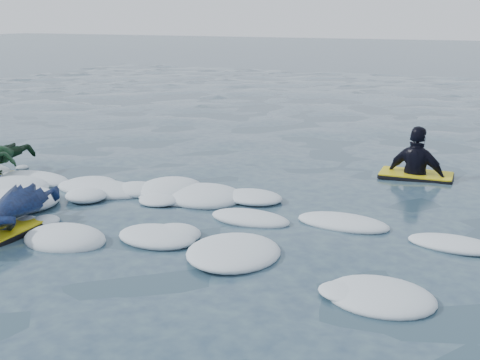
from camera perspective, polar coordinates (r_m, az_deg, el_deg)
name	(u,v)px	position (r m, az deg, el deg)	size (l,w,h in m)	color
ground	(100,242)	(7.01, -13.10, -5.72)	(120.00, 120.00, 0.00)	#172738
foam_band	(151,215)	(7.79, -8.40, -3.32)	(12.00, 3.10, 0.30)	silver
prone_woman_unit	(4,214)	(7.53, -21.47, -3.03)	(1.00, 1.86, 0.46)	black
prone_child_unit	(1,163)	(10.04, -21.75, 1.53)	(0.83, 1.38, 0.51)	black
waiting_rider_unit	(416,179)	(9.84, 16.32, 0.12)	(1.15, 0.68, 1.67)	black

